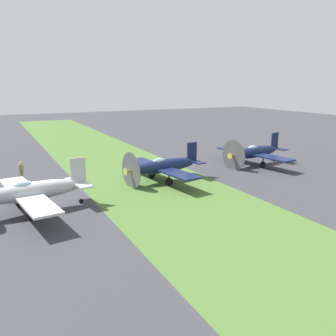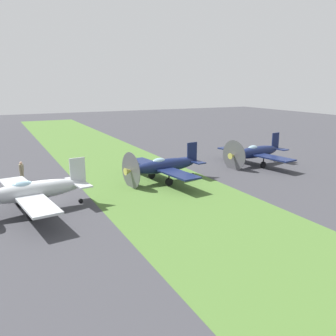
{
  "view_description": "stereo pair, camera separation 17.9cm",
  "coord_description": "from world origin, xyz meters",
  "px_view_note": "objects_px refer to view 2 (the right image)",
  "views": [
    {
      "loc": [
        -25.13,
        2.56,
        8.26
      ],
      "look_at": [
        1.36,
        -10.71,
        1.27
      ],
      "focal_mm": 38.66,
      "sensor_mm": 36.0,
      "label": 1
    },
    {
      "loc": [
        -25.21,
        2.4,
        8.26
      ],
      "look_at": [
        1.36,
        -10.71,
        1.27
      ],
      "focal_mm": 38.66,
      "sensor_mm": 36.0,
      "label": 2
    }
  ],
  "objects_px": {
    "airplane_wingman": "(163,166)",
    "airplane_trail": "(255,152)",
    "airplane_lead": "(30,191)",
    "ground_crew_mechanic": "(22,171)",
    "runway_marker_cone": "(76,181)"
  },
  "relations": [
    {
      "from": "airplane_wingman",
      "to": "airplane_trail",
      "type": "height_order",
      "value": "airplane_wingman"
    },
    {
      "from": "airplane_lead",
      "to": "ground_crew_mechanic",
      "type": "distance_m",
      "value": 8.49
    },
    {
      "from": "airplane_trail",
      "to": "ground_crew_mechanic",
      "type": "relative_size",
      "value": 5.32
    },
    {
      "from": "airplane_wingman",
      "to": "runway_marker_cone",
      "type": "relative_size",
      "value": 20.94
    },
    {
      "from": "airplane_wingman",
      "to": "ground_crew_mechanic",
      "type": "height_order",
      "value": "airplane_wingman"
    },
    {
      "from": "ground_crew_mechanic",
      "to": "runway_marker_cone",
      "type": "distance_m",
      "value": 4.95
    },
    {
      "from": "runway_marker_cone",
      "to": "ground_crew_mechanic",
      "type": "bearing_deg",
      "value": 53.74
    },
    {
      "from": "runway_marker_cone",
      "to": "airplane_wingman",
      "type": "bearing_deg",
      "value": -109.94
    },
    {
      "from": "airplane_lead",
      "to": "runway_marker_cone",
      "type": "distance_m",
      "value": 7.01
    },
    {
      "from": "airplane_wingman",
      "to": "airplane_trail",
      "type": "bearing_deg",
      "value": -89.87
    },
    {
      "from": "airplane_wingman",
      "to": "airplane_trail",
      "type": "relative_size",
      "value": 1.0
    },
    {
      "from": "ground_crew_mechanic",
      "to": "airplane_trail",
      "type": "bearing_deg",
      "value": 67.57
    },
    {
      "from": "airplane_lead",
      "to": "ground_crew_mechanic",
      "type": "relative_size",
      "value": 5.58
    },
    {
      "from": "airplane_trail",
      "to": "ground_crew_mechanic",
      "type": "bearing_deg",
      "value": 70.8
    },
    {
      "from": "airplane_lead",
      "to": "airplane_wingman",
      "type": "bearing_deg",
      "value": -82.54
    }
  ]
}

